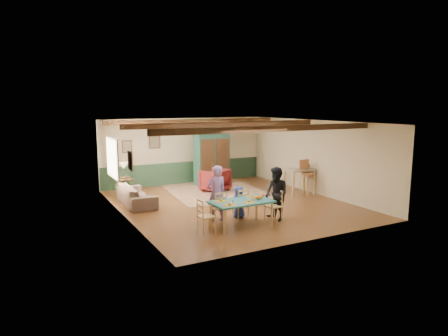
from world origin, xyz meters
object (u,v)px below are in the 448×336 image
cat (259,197)px  armchair (215,180)px  person_child (239,202)px  table_lamp (124,170)px  counter_table (299,182)px  bar_stool_right (309,179)px  dining_chair_end_right (273,205)px  bar_stool_left (307,178)px  dining_chair_far_right (240,203)px  end_table (125,187)px  dining_table (241,214)px  dining_chair_end_left (206,216)px  dining_chair_far_left (218,207)px  sofa (136,195)px  person_man (216,194)px  person_woman (276,194)px  armoire (212,158)px

cat → armchair: bearing=77.9°
person_child → table_lamp: size_ratio=1.60×
counter_table → bar_stool_right: size_ratio=1.03×
bar_stool_right → dining_chair_end_right: bearing=-149.3°
person_child → bar_stool_left: size_ratio=0.72×
dining_chair_far_right → bar_stool_left: size_ratio=0.68×
end_table → dining_table: bearing=-69.8°
dining_chair_far_right → dining_chair_end_left: same height
cat → bar_stool_left: (3.44, 2.15, -0.13)m
table_lamp → armchair: bearing=-15.4°
dining_chair_end_right → cat: size_ratio=2.64×
table_lamp → bar_stool_left: bearing=-27.7°
dining_chair_far_left → armchair: dining_chair_far_left is taller
sofa → bar_stool_left: size_ratio=1.67×
cat → bar_stool_left: 4.06m
dining_table → person_man: size_ratio=1.04×
person_man → armchair: bearing=-117.4°
dining_chair_far_right → bar_stool_right: (3.84, 1.59, 0.10)m
end_table → counter_table: bearing=-25.6°
person_man → armchair: (1.71, 3.52, -0.37)m
dining_chair_end_right → dining_chair_far_right: bearing=-133.8°
dining_chair_end_left → cat: bearing=-93.4°
person_woman → armchair: person_woman is taller
dining_chair_far_right → table_lamp: bearing=-64.8°
table_lamp → dining_chair_far_right: bearing=-63.3°
sofa → bar_stool_left: (5.82, -1.58, 0.33)m
end_table → counter_table: 6.34m
cat → armoire: bearing=75.6°
person_child → end_table: size_ratio=1.46×
person_child → bar_stool_right: size_ratio=0.86×
dining_chair_end_right → bar_stool_right: (3.13, 2.23, 0.10)m
cat → dining_chair_end_right: bearing=9.5°
dining_chair_end_right → end_table: size_ratio=1.38×
armchair → counter_table: 3.12m
dining_chair_end_left → person_child: size_ratio=0.95×
cat → person_woman: bearing=8.1°
sofa → counter_table: size_ratio=1.93×
dining_chair_far_left → dining_chair_end_left: bearing=43.8°
dining_chair_far_left → table_lamp: size_ratio=1.51×
dining_chair_end_left → armoire: (2.83, 5.46, 0.66)m
dining_chair_end_right → bar_stool_right: 3.85m
dining_chair_far_right → bar_stool_left: 3.86m
person_woman → bar_stool_left: (2.80, 2.04, -0.12)m
armoire → bar_stool_right: size_ratio=2.02×
dining_chair_far_right → person_woman: 1.08m
armchair → person_child: bearing=44.9°
cat → dining_chair_far_right: bearing=100.4°
end_table → dining_chair_end_left: bearing=-80.9°
dining_chair_end_left → armchair: 4.89m
dining_chair_end_right → sofa: size_ratio=0.41×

